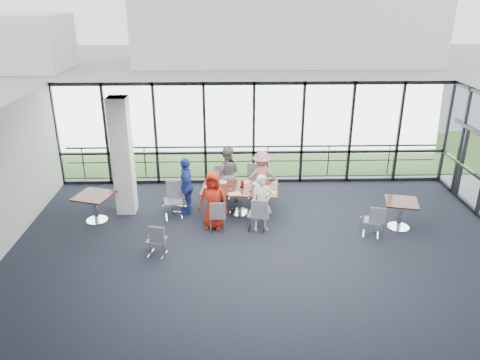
{
  "coord_description": "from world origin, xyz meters",
  "views": [
    {
      "loc": [
        -0.8,
        -8.8,
        5.73
      ],
      "look_at": [
        -0.49,
        2.49,
        1.1
      ],
      "focal_mm": 35.0,
      "sensor_mm": 36.0,
      "label": 1
    }
  ],
  "objects_px": {
    "chair_spare_la": "(156,240)",
    "diner_far_right": "(262,177)",
    "structural_column": "(123,157)",
    "side_table_right": "(401,206)",
    "chair_main_nr": "(257,214)",
    "chair_spare_lb": "(173,201)",
    "chair_main_fr": "(257,183)",
    "diner_near_left": "(213,200)",
    "chair_spare_r": "(372,221)",
    "main_table": "(240,192)",
    "diner_near_right": "(262,203)",
    "chair_main_nl": "(218,215)",
    "side_table_left": "(94,199)",
    "chair_main_fl": "(223,183)",
    "diner_far_left": "(227,174)",
    "chair_main_end": "(181,195)",
    "diner_end": "(186,186)"
  },
  "relations": [
    {
      "from": "chair_main_nl",
      "to": "chair_main_fr",
      "type": "bearing_deg",
      "value": 58.98
    },
    {
      "from": "chair_main_fr",
      "to": "chair_spare_lb",
      "type": "distance_m",
      "value": 2.63
    },
    {
      "from": "diner_near_right",
      "to": "diner_far_right",
      "type": "height_order",
      "value": "diner_far_right"
    },
    {
      "from": "chair_main_nr",
      "to": "chair_spare_lb",
      "type": "height_order",
      "value": "chair_spare_lb"
    },
    {
      "from": "chair_main_nr",
      "to": "chair_main_fr",
      "type": "height_order",
      "value": "chair_main_fr"
    },
    {
      "from": "diner_far_left",
      "to": "diner_far_right",
      "type": "xyz_separation_m",
      "value": [
        1.0,
        -0.13,
        -0.05
      ]
    },
    {
      "from": "diner_far_right",
      "to": "chair_main_nl",
      "type": "xyz_separation_m",
      "value": [
        -1.24,
        -1.74,
        -0.34
      ]
    },
    {
      "from": "side_table_left",
      "to": "side_table_right",
      "type": "height_order",
      "value": "same"
    },
    {
      "from": "diner_far_right",
      "to": "diner_end",
      "type": "xyz_separation_m",
      "value": [
        -2.1,
        -0.69,
        0.04
      ]
    },
    {
      "from": "side_table_right",
      "to": "diner_far_right",
      "type": "bearing_deg",
      "value": 152.91
    },
    {
      "from": "diner_near_left",
      "to": "chair_spare_lb",
      "type": "height_order",
      "value": "diner_near_left"
    },
    {
      "from": "chair_main_nr",
      "to": "chair_main_fr",
      "type": "bearing_deg",
      "value": 98.76
    },
    {
      "from": "diner_near_right",
      "to": "diner_end",
      "type": "height_order",
      "value": "diner_end"
    },
    {
      "from": "main_table",
      "to": "diner_near_left",
      "type": "relative_size",
      "value": 1.41
    },
    {
      "from": "diner_end",
      "to": "chair_main_end",
      "type": "xyz_separation_m",
      "value": [
        -0.16,
        0.15,
        -0.33
      ]
    },
    {
      "from": "diner_far_left",
      "to": "chair_main_nl",
      "type": "bearing_deg",
      "value": 89.81
    },
    {
      "from": "diner_far_right",
      "to": "chair_main_fr",
      "type": "xyz_separation_m",
      "value": [
        -0.11,
        0.23,
        -0.27
      ]
    },
    {
      "from": "main_table",
      "to": "chair_main_nl",
      "type": "distance_m",
      "value": 1.15
    },
    {
      "from": "diner_near_left",
      "to": "chair_main_fl",
      "type": "xyz_separation_m",
      "value": [
        0.23,
        1.86,
        -0.31
      ]
    },
    {
      "from": "diner_near_left",
      "to": "diner_far_left",
      "type": "bearing_deg",
      "value": 90.74
    },
    {
      "from": "structural_column",
      "to": "chair_main_nl",
      "type": "distance_m",
      "value": 3.03
    },
    {
      "from": "chair_main_fr",
      "to": "chair_spare_lb",
      "type": "height_order",
      "value": "chair_spare_lb"
    },
    {
      "from": "main_table",
      "to": "chair_main_nr",
      "type": "relative_size",
      "value": 2.43
    },
    {
      "from": "diner_far_left",
      "to": "chair_main_nr",
      "type": "distance_m",
      "value": 2.07
    },
    {
      "from": "diner_far_right",
      "to": "chair_main_fl",
      "type": "xyz_separation_m",
      "value": [
        -1.11,
        0.27,
        -0.31
      ]
    },
    {
      "from": "chair_main_end",
      "to": "chair_main_nl",
      "type": "bearing_deg",
      "value": 49.77
    },
    {
      "from": "side_table_left",
      "to": "chair_main_fr",
      "type": "height_order",
      "value": "chair_main_fr"
    },
    {
      "from": "chair_main_nr",
      "to": "side_table_left",
      "type": "bearing_deg",
      "value": -175.83
    },
    {
      "from": "main_table",
      "to": "diner_near_right",
      "type": "xyz_separation_m",
      "value": [
        0.53,
        -0.98,
        0.11
      ]
    },
    {
      "from": "structural_column",
      "to": "side_table_right",
      "type": "bearing_deg",
      "value": -9.39
    },
    {
      "from": "chair_main_fl",
      "to": "chair_spare_lb",
      "type": "height_order",
      "value": "chair_spare_lb"
    },
    {
      "from": "main_table",
      "to": "side_table_left",
      "type": "bearing_deg",
      "value": -168.44
    },
    {
      "from": "diner_near_left",
      "to": "chair_spare_r",
      "type": "distance_m",
      "value": 3.99
    },
    {
      "from": "diner_near_right",
      "to": "main_table",
      "type": "bearing_deg",
      "value": 113.9
    },
    {
      "from": "main_table",
      "to": "side_table_right",
      "type": "xyz_separation_m",
      "value": [
        4.08,
        -0.98,
        -0.01
      ]
    },
    {
      "from": "main_table",
      "to": "diner_far_right",
      "type": "xyz_separation_m",
      "value": [
        0.66,
        0.77,
        0.12
      ]
    },
    {
      "from": "chair_spare_la",
      "to": "diner_far_right",
      "type": "bearing_deg",
      "value": 62.5
    },
    {
      "from": "chair_main_nl",
      "to": "chair_main_end",
      "type": "height_order",
      "value": "chair_main_end"
    },
    {
      "from": "chair_spare_lb",
      "to": "chair_spare_r",
      "type": "height_order",
      "value": "chair_spare_lb"
    },
    {
      "from": "side_table_left",
      "to": "diner_near_right",
      "type": "xyz_separation_m",
      "value": [
        4.35,
        -0.6,
        0.11
      ]
    },
    {
      "from": "side_table_left",
      "to": "chair_main_end",
      "type": "distance_m",
      "value": 2.3
    },
    {
      "from": "chair_main_fr",
      "to": "chair_spare_la",
      "type": "xyz_separation_m",
      "value": [
        -2.51,
        -3.16,
        -0.08
      ]
    },
    {
      "from": "side_table_right",
      "to": "chair_main_fl",
      "type": "xyz_separation_m",
      "value": [
        -4.54,
        2.02,
        -0.17
      ]
    },
    {
      "from": "diner_near_right",
      "to": "chair_main_nr",
      "type": "height_order",
      "value": "diner_near_right"
    },
    {
      "from": "chair_main_nl",
      "to": "diner_near_right",
      "type": "bearing_deg",
      "value": -1.72
    },
    {
      "from": "chair_main_nr",
      "to": "chair_main_fr",
      "type": "relative_size",
      "value": 0.92
    },
    {
      "from": "structural_column",
      "to": "chair_main_end",
      "type": "distance_m",
      "value": 1.88
    },
    {
      "from": "chair_main_nl",
      "to": "chair_main_fl",
      "type": "relative_size",
      "value": 0.92
    },
    {
      "from": "structural_column",
      "to": "side_table_right",
      "type": "height_order",
      "value": "structural_column"
    },
    {
      "from": "diner_near_left",
      "to": "diner_near_right",
      "type": "relative_size",
      "value": 1.02
    }
  ]
}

